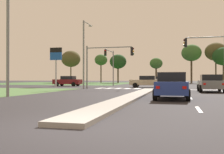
# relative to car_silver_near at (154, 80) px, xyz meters

# --- Properties ---
(ground_plane) EXTENTS (200.00, 200.00, 0.00)m
(ground_plane) POSITION_rel_car_silver_near_xyz_m (2.23, -23.77, -0.82)
(ground_plane) COLOR #282628
(grass_verge_far_left) EXTENTS (35.00, 35.00, 0.01)m
(grass_verge_far_left) POSITION_rel_car_silver_near_xyz_m (-23.27, 0.73, -0.81)
(grass_verge_far_left) COLOR #385B2D
(grass_verge_far_left) RESTS_ON ground
(median_island_near) EXTENTS (1.20, 22.00, 0.14)m
(median_island_near) POSITION_rel_car_silver_near_xyz_m (2.23, -42.77, -0.75)
(median_island_near) COLOR gray
(median_island_near) RESTS_ON ground
(median_island_far) EXTENTS (1.20, 36.00, 0.14)m
(median_island_far) POSITION_rel_car_silver_near_xyz_m (2.23, 1.23, -0.75)
(median_island_far) COLOR gray
(median_island_far) RESTS_ON ground
(lane_dash_near) EXTENTS (0.14, 2.00, 0.01)m
(lane_dash_near) POSITION_rel_car_silver_near_xyz_m (5.73, -49.02, -0.81)
(lane_dash_near) COLOR silver
(lane_dash_near) RESTS_ON ground
(lane_dash_second) EXTENTS (0.14, 2.00, 0.01)m
(lane_dash_second) POSITION_rel_car_silver_near_xyz_m (5.73, -43.02, -0.81)
(lane_dash_second) COLOR silver
(lane_dash_second) RESTS_ON ground
(lane_dash_third) EXTENTS (0.14, 2.00, 0.01)m
(lane_dash_third) POSITION_rel_car_silver_near_xyz_m (5.73, -37.02, -0.81)
(lane_dash_third) COLOR silver
(lane_dash_third) RESTS_ON ground
(stop_bar_near) EXTENTS (6.40, 0.50, 0.01)m
(stop_bar_near) POSITION_rel_car_silver_near_xyz_m (6.03, -30.77, -0.81)
(stop_bar_near) COLOR silver
(stop_bar_near) RESTS_ON ground
(crosswalk_bar_near) EXTENTS (0.70, 2.80, 0.01)m
(crosswalk_bar_near) POSITION_rel_car_silver_near_xyz_m (-4.17, -28.97, -0.81)
(crosswalk_bar_near) COLOR silver
(crosswalk_bar_near) RESTS_ON ground
(crosswalk_bar_second) EXTENTS (0.70, 2.80, 0.01)m
(crosswalk_bar_second) POSITION_rel_car_silver_near_xyz_m (-3.02, -28.97, -0.81)
(crosswalk_bar_second) COLOR silver
(crosswalk_bar_second) RESTS_ON ground
(crosswalk_bar_third) EXTENTS (0.70, 2.80, 0.01)m
(crosswalk_bar_third) POSITION_rel_car_silver_near_xyz_m (-1.87, -28.97, -0.81)
(crosswalk_bar_third) COLOR silver
(crosswalk_bar_third) RESTS_ON ground
(crosswalk_bar_fourth) EXTENTS (0.70, 2.80, 0.01)m
(crosswalk_bar_fourth) POSITION_rel_car_silver_near_xyz_m (-0.72, -28.97, -0.81)
(crosswalk_bar_fourth) COLOR silver
(crosswalk_bar_fourth) RESTS_ON ground
(crosswalk_bar_fifth) EXTENTS (0.70, 2.80, 0.01)m
(crosswalk_bar_fifth) POSITION_rel_car_silver_near_xyz_m (0.43, -28.97, -0.81)
(crosswalk_bar_fifth) COLOR silver
(crosswalk_bar_fifth) RESTS_ON ground
(car_silver_near) EXTENTS (2.02, 4.36, 1.60)m
(car_silver_near) POSITION_rel_car_silver_near_xyz_m (0.00, 0.00, 0.00)
(car_silver_near) COLOR #B7B7BC
(car_silver_near) RESTS_ON ground
(car_grey_second) EXTENTS (2.10, 4.20, 1.54)m
(car_grey_second) POSITION_rel_car_silver_near_xyz_m (7.87, -34.94, -0.03)
(car_grey_second) COLOR slate
(car_grey_second) RESTS_ON ground
(car_beige_third) EXTENTS (4.37, 2.01, 1.55)m
(car_beige_third) POSITION_rel_car_silver_near_xyz_m (1.08, -24.95, -0.02)
(car_beige_third) COLOR #BCAD8E
(car_beige_third) RESTS_ON ground
(car_maroon_fourth) EXTENTS (4.36, 2.04, 1.58)m
(car_maroon_fourth) POSITION_rel_car_silver_near_xyz_m (-11.71, -21.50, -0.01)
(car_maroon_fourth) COLOR maroon
(car_maroon_fourth) RESTS_ON ground
(car_blue_fifth) EXTENTS (1.94, 4.46, 1.54)m
(car_blue_fifth) POSITION_rel_car_silver_near_xyz_m (4.64, -43.89, -0.03)
(car_blue_fifth) COLOR navy
(car_blue_fifth) RESTS_ON ground
(traffic_signal_near_right) EXTENTS (4.28, 0.32, 5.83)m
(traffic_signal_near_right) POSITION_rel_car_silver_near_xyz_m (8.34, -30.37, 3.16)
(traffic_signal_near_right) COLOR gray
(traffic_signal_near_right) RESTS_ON ground
(traffic_signal_near_left) EXTENTS (5.73, 0.32, 5.05)m
(traffic_signal_near_left) POSITION_rel_car_silver_near_xyz_m (-3.15, -30.37, 2.75)
(traffic_signal_near_left) COLOR gray
(traffic_signal_near_left) RESTS_ON ground
(traffic_signal_far_left) EXTENTS (0.32, 5.33, 5.83)m
(traffic_signal_far_left) POSITION_rel_car_silver_near_xyz_m (-5.37, -19.09, 3.23)
(traffic_signal_far_left) COLOR gray
(traffic_signal_far_left) RESTS_ON ground
(street_lamp_near) EXTENTS (1.63, 1.85, 8.80)m
(street_lamp_near) POSITION_rel_car_silver_near_xyz_m (-5.99, -44.41, 4.13)
(street_lamp_near) COLOR gray
(street_lamp_near) RESTS_ON ground
(street_lamp_second) EXTENTS (0.56, 2.54, 8.15)m
(street_lamp_second) POSITION_rel_car_silver_near_xyz_m (-5.85, -29.95, 3.82)
(street_lamp_second) COLOR gray
(street_lamp_second) RESTS_ON ground
(pedestrian_at_median) EXTENTS (0.34, 0.34, 1.80)m
(pedestrian_at_median) POSITION_rel_car_silver_near_xyz_m (2.29, -10.32, 0.42)
(pedestrian_at_median) COLOR #4C4C4C
(pedestrian_at_median) RESTS_ON median_island_far
(fuel_price_totem) EXTENTS (1.80, 0.24, 5.69)m
(fuel_price_totem) POSITION_rel_car_silver_near_xyz_m (-12.11, -24.79, 3.34)
(fuel_price_totem) COLOR silver
(fuel_price_totem) RESTS_ON ground
(treeline_near) EXTENTS (5.36, 5.36, 9.00)m
(treeline_near) POSITION_rel_car_silver_near_xyz_m (-23.77, 8.28, 5.89)
(treeline_near) COLOR #423323
(treeline_near) RESTS_ON ground
(treeline_second) EXTENTS (3.70, 3.70, 8.19)m
(treeline_second) POSITION_rel_car_silver_near_xyz_m (-16.28, 12.71, 5.74)
(treeline_second) COLOR #423323
(treeline_second) RESTS_ON ground
(treeline_third) EXTENTS (4.47, 4.47, 7.63)m
(treeline_third) POSITION_rel_car_silver_near_xyz_m (-10.19, 8.08, 4.88)
(treeline_third) COLOR #423323
(treeline_third) RESTS_ON ground
(treeline_fourth) EXTENTS (3.51, 3.51, 6.90)m
(treeline_fourth) POSITION_rel_car_silver_near_xyz_m (-0.49, 12.97, 4.51)
(treeline_fourth) COLOR #423323
(treeline_fourth) RESTS_ON ground
(treeline_fifth) EXTENTS (5.59, 5.59, 10.59)m
(treeline_fifth) POSITION_rel_car_silver_near_xyz_m (14.94, 12.82, 7.37)
(treeline_fifth) COLOR #423323
(treeline_fifth) RESTS_ON ground
(treeline_sixth) EXTENTS (5.11, 5.11, 10.08)m
(treeline_sixth) POSITION_rel_car_silver_near_xyz_m (8.75, 11.19, 7.03)
(treeline_sixth) COLOR #423323
(treeline_sixth) RESTS_ON ground
(treeline_seventh) EXTENTS (5.30, 5.30, 9.00)m
(treeline_seventh) POSITION_rel_car_silver_near_xyz_m (16.33, 10.12, 5.91)
(treeline_seventh) COLOR #423323
(treeline_seventh) RESTS_ON ground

